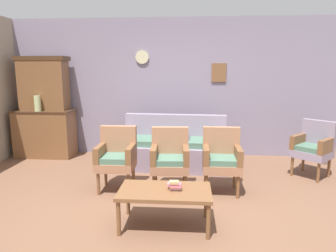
{
  "coord_description": "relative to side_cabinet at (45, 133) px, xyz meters",
  "views": [
    {
      "loc": [
        0.36,
        -3.48,
        1.69
      ],
      "look_at": [
        0.02,
        1.12,
        0.85
      ],
      "focal_mm": 32.63,
      "sensor_mm": 36.0,
      "label": 1
    }
  ],
  "objects": [
    {
      "name": "floral_couch",
      "position": [
        2.57,
        -0.48,
        -0.14
      ],
      "size": [
        1.9,
        0.92,
        0.9
      ],
      "color": "gray",
      "rests_on": "ground"
    },
    {
      "name": "coffee_table",
      "position": [
        2.61,
        -2.62,
        -0.09
      ],
      "size": [
        1.0,
        0.56,
        0.42
      ],
      "color": "brown",
      "rests_on": "ground"
    },
    {
      "name": "book_stack_on_table",
      "position": [
        2.71,
        -2.6,
        -0.0
      ],
      "size": [
        0.15,
        0.11,
        0.09
      ],
      "color": "#845F6B",
      "rests_on": "coffee_table"
    },
    {
      "name": "ground_plane",
      "position": [
        2.51,
        -2.25,
        -0.47
      ],
      "size": [
        7.68,
        7.68,
        0.0
      ],
      "primitive_type": "plane",
      "color": "brown"
    },
    {
      "name": "armchair_by_doorway",
      "position": [
        1.83,
        -1.6,
        0.03
      ],
      "size": [
        0.52,
        0.49,
        0.9
      ],
      "color": "#9E6B4C",
      "rests_on": "ground"
    },
    {
      "name": "cabinet_upper_hutch",
      "position": [
        0.0,
        0.08,
        0.98
      ],
      "size": [
        0.99,
        0.38,
        1.03
      ],
      "color": "brown",
      "rests_on": "side_cabinet"
    },
    {
      "name": "floor_vase_by_wall",
      "position": [
        5.36,
        -0.1,
        -0.17
      ],
      "size": [
        0.19,
        0.19,
        0.59
      ],
      "primitive_type": "cylinder",
      "color": "#67544F",
      "rests_on": "ground"
    },
    {
      "name": "wingback_chair_by_fireplace",
      "position": [
        4.85,
        -0.82,
        0.03
      ],
      "size": [
        0.71,
        0.71,
        0.9
      ],
      "color": "gray",
      "rests_on": "ground"
    },
    {
      "name": "armchair_row_middle",
      "position": [
        2.59,
        -1.62,
        0.03
      ],
      "size": [
        0.55,
        0.52,
        0.9
      ],
      "color": "#9E6B4C",
      "rests_on": "ground"
    },
    {
      "name": "side_cabinet",
      "position": [
        0.0,
        0.0,
        0.0
      ],
      "size": [
        1.16,
        0.55,
        0.93
      ],
      "color": "brown",
      "rests_on": "ground"
    },
    {
      "name": "armchair_near_couch_end",
      "position": [
        3.31,
        -1.57,
        0.03
      ],
      "size": [
        0.53,
        0.5,
        0.9
      ],
      "color": "#9E6B4C",
      "rests_on": "ground"
    },
    {
      "name": "vase_on_cabinet",
      "position": [
        -0.02,
        -0.18,
        0.61
      ],
      "size": [
        0.12,
        0.12,
        0.3
      ],
      "primitive_type": "cylinder",
      "color": "#B8C689",
      "rests_on": "side_cabinet"
    },
    {
      "name": "wall_back_with_decor",
      "position": [
        2.51,
        0.38,
        0.89
      ],
      "size": [
        6.4,
        0.09,
        2.7
      ],
      "color": "gray",
      "rests_on": "ground"
    }
  ]
}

